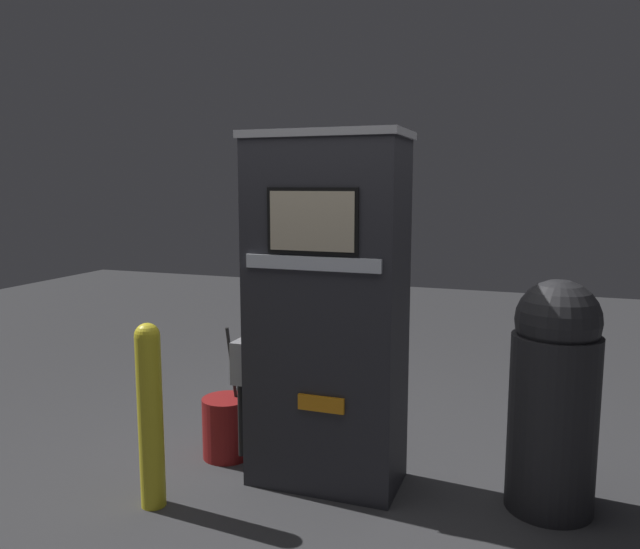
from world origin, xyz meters
TOP-DOWN VIEW (x-y plane):
  - ground_plane at (0.00, 0.00)m, footprint 14.00×14.00m
  - gas_pump at (-0.00, 0.22)m, footprint 0.92×0.48m
  - safety_bollard at (-0.75, -0.35)m, footprint 0.13×0.13m
  - trash_bin at (1.18, 0.32)m, footprint 0.44×0.44m
  - squeegee_bucket at (-0.67, 0.30)m, footprint 0.29×0.29m

SIDE VIEW (x-z plane):
  - ground_plane at x=0.00m, z-range 0.00..0.00m
  - squeegee_bucket at x=-0.67m, z-range -0.22..0.60m
  - safety_bollard at x=-0.75m, z-range 0.02..0.99m
  - trash_bin at x=1.18m, z-range 0.01..1.20m
  - gas_pump at x=0.00m, z-range 0.00..1.93m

